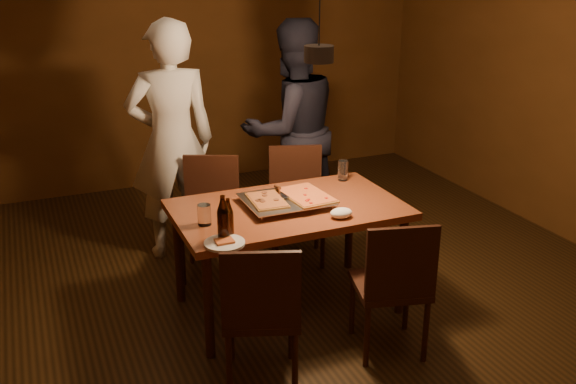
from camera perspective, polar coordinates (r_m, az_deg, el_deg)
name	(u,v)px	position (r m, az deg, el deg)	size (l,w,h in m)	color
room_shell	(318,111)	(4.00, 2.68, 7.19)	(6.00, 6.00, 6.00)	#37230F
dining_table	(288,216)	(4.26, 0.00, -2.19)	(1.50, 0.90, 0.75)	brown
chair_far_left	(210,205)	(4.87, -6.91, -1.14)	(0.56, 0.56, 0.49)	#38190F
chair_far_right	(296,193)	(5.08, 0.75, -0.06)	(0.53, 0.53, 0.49)	#38190F
chair_near_left	(261,303)	(3.52, -2.41, -9.87)	(0.54, 0.54, 0.49)	#38190F
chair_near_right	(395,276)	(3.85, 9.48, -7.40)	(0.51, 0.51, 0.49)	#38190F
pizza_tray	(286,202)	(4.24, -0.18, -0.89)	(0.55, 0.45, 0.05)	silver
pizza_meat	(267,200)	(4.18, -1.88, -0.71)	(0.21, 0.34, 0.02)	maroon
pizza_cheese	(306,195)	(4.27, 1.63, -0.26)	(0.27, 0.42, 0.02)	gold
spatula	(282,195)	(4.25, -0.53, -0.29)	(0.09, 0.24, 0.04)	silver
beer_bottle_a	(223,218)	(3.71, -5.78, -2.30)	(0.07, 0.07, 0.27)	black
beer_bottle_b	(228,217)	(3.77, -5.33, -2.26)	(0.06, 0.06, 0.23)	black
water_glass_left	(204,215)	(3.96, -7.45, -2.02)	(0.08, 0.08, 0.13)	silver
water_glass_right	(343,170)	(4.72, 4.91, 1.92)	(0.07, 0.07, 0.15)	silver
plate_slice	(224,243)	(3.70, -5.67, -4.53)	(0.24, 0.24, 0.03)	white
napkin	(341,213)	(4.06, 4.75, -1.87)	(0.15, 0.11, 0.06)	white
diner_white	(172,142)	(5.08, -10.29, 4.43)	(0.69, 0.45, 1.89)	white
diner_dark	(292,131)	(5.41, 0.34, 5.48)	(0.90, 0.70, 1.84)	black
pendant_lamp	(319,52)	(3.94, 2.77, 12.31)	(0.18, 0.18, 1.10)	black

